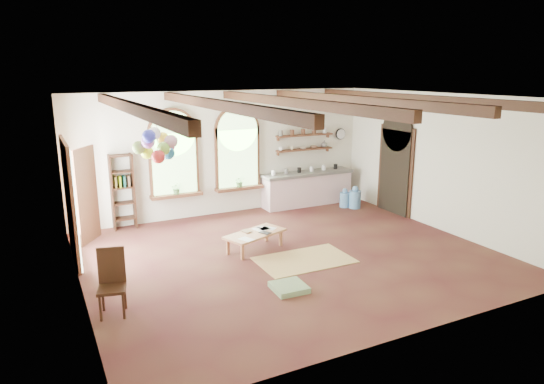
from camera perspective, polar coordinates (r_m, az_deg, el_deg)
floor at (r=10.05m, az=2.11°, el=-7.41°), size 8.00×8.00×0.00m
ceiling_beams at (r=9.37m, az=2.28°, el=10.51°), size 6.20×6.80×0.18m
window_left at (r=12.20m, az=-11.47°, el=4.12°), size 1.30×0.28×2.20m
window_right at (r=12.74m, az=-4.07°, el=4.78°), size 1.30×0.28×2.20m
left_doorway at (r=10.32m, az=-22.63°, el=-1.23°), size 0.10×1.90×2.50m
right_doorway at (r=13.13m, az=14.24°, el=2.30°), size 0.10×1.30×2.40m
kitchen_counter at (r=13.66m, az=4.15°, el=0.46°), size 2.68×0.62×0.94m
wall_shelf_lower at (r=13.60m, az=3.84°, el=5.03°), size 1.70×0.24×0.04m
wall_shelf_upper at (r=13.54m, az=3.87°, el=6.70°), size 1.70×0.24×0.04m
wall_clock at (r=14.28m, az=8.08°, el=6.77°), size 0.32×0.04×0.32m
bookshelf at (r=11.98m, az=-17.16°, el=0.01°), size 0.53×0.32×1.80m
coffee_table at (r=10.22m, az=-2.02°, el=-5.04°), size 1.45×1.03×0.38m
side_chair at (r=8.03m, az=-18.23°, el=-11.55°), size 0.50×0.50×1.04m
floor_mat at (r=9.80m, az=3.83°, el=-7.98°), size 1.89×1.18×0.02m
floor_cushion at (r=8.52m, az=2.02°, el=-11.15°), size 0.59×0.59×0.10m
water_jug_a at (r=13.57m, az=8.55°, el=-0.82°), size 0.28×0.28×0.53m
water_jug_b at (r=13.52m, az=9.73°, el=-0.75°), size 0.32×0.32×0.62m
balloon_cluster at (r=9.34m, az=-13.34°, el=5.40°), size 0.81×0.90×1.15m
table_book at (r=10.23m, az=-3.38°, el=-4.72°), size 0.22×0.27×0.02m
tablet at (r=10.19m, az=-0.82°, el=-4.80°), size 0.25×0.28×0.01m
potted_plant_left at (r=12.26m, az=-11.16°, el=0.45°), size 0.27×0.23×0.30m
potted_plant_right at (r=12.80m, az=-3.83°, el=1.26°), size 0.27×0.23×0.30m
shelf_cup_a at (r=13.23m, az=1.03°, el=5.10°), size 0.12×0.10×0.10m
shelf_cup_b at (r=13.39m, az=2.36°, el=5.19°), size 0.10×0.10×0.09m
shelf_bowl_a at (r=13.57m, az=3.66°, el=5.21°), size 0.22×0.22×0.05m
shelf_bowl_b at (r=13.74m, az=4.93°, el=5.31°), size 0.20×0.20×0.06m
shelf_vase at (r=13.92m, az=6.17°, el=5.67°), size 0.18×0.18×0.19m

